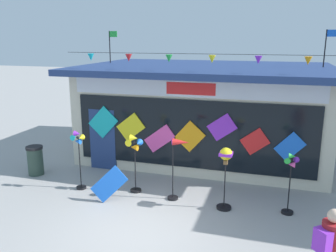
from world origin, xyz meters
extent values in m
plane|color=#9E9B99|center=(0.00, 0.00, 0.00)|extent=(80.00, 80.00, 0.00)
cube|color=beige|center=(0.35, 6.02, 1.55)|extent=(8.14, 5.19, 3.10)
cube|color=navy|center=(0.35, 5.63, 3.20)|extent=(8.54, 5.98, 0.20)
cube|color=silver|center=(0.35, 3.38, 2.79)|extent=(7.49, 0.08, 0.51)
cube|color=red|center=(0.35, 3.35, 2.79)|extent=(1.47, 0.04, 0.36)
cube|color=black|center=(0.35, 3.39, 1.40)|extent=(7.33, 0.06, 2.11)
cube|color=navy|center=(-2.58, 3.39, 1.00)|extent=(0.90, 0.07, 2.00)
cube|color=#19B7BC|center=(-2.51, 3.33, 1.60)|extent=(1.06, 0.03, 1.07)
cube|color=yellow|center=(-1.56, 3.33, 1.51)|extent=(0.98, 0.03, 0.95)
cube|color=#EA4CA3|center=(-0.61, 3.33, 1.21)|extent=(1.03, 0.03, 0.94)
cube|color=orange|center=(0.35, 3.33, 1.35)|extent=(0.97, 0.03, 0.98)
cube|color=purple|center=(1.30, 3.33, 1.71)|extent=(0.90, 0.03, 0.86)
cube|color=red|center=(2.26, 3.33, 1.35)|extent=(0.86, 0.03, 0.83)
cube|color=blue|center=(3.21, 3.33, 1.29)|extent=(0.87, 0.03, 0.88)
cylinder|color=black|center=(0.35, 3.22, 3.80)|extent=(7.81, 0.01, 0.01)
cone|color=#19B7BC|center=(-2.77, 3.22, 3.66)|extent=(0.20, 0.20, 0.22)
cone|color=red|center=(-1.52, 3.22, 3.66)|extent=(0.20, 0.20, 0.22)
cone|color=green|center=(-0.28, 3.22, 3.66)|extent=(0.20, 0.20, 0.22)
cone|color=yellow|center=(0.97, 3.22, 3.66)|extent=(0.20, 0.20, 0.22)
cone|color=purple|center=(2.22, 3.22, 3.66)|extent=(0.20, 0.20, 0.22)
cone|color=orange|center=(3.47, 3.22, 3.66)|extent=(0.20, 0.20, 0.22)
cylinder|color=black|center=(-3.47, 6.02, 3.89)|extent=(0.04, 0.04, 1.19)
cube|color=green|center=(-3.31, 6.02, 4.37)|extent=(0.32, 0.02, 0.22)
cylinder|color=black|center=(4.17, 6.02, 3.90)|extent=(0.04, 0.04, 1.20)
cube|color=blue|center=(4.33, 6.02, 4.38)|extent=(0.32, 0.02, 0.22)
cylinder|color=black|center=(-2.47, 1.71, 0.03)|extent=(0.28, 0.28, 0.06)
cylinder|color=black|center=(-2.47, 1.71, 0.77)|extent=(0.03, 0.03, 1.54)
cylinder|color=black|center=(-2.47, 1.67, 1.54)|extent=(0.06, 0.04, 0.06)
cone|color=yellow|center=(-2.36, 1.67, 1.54)|extent=(0.16, 0.17, 0.16)
cone|color=purple|center=(-2.47, 1.67, 1.65)|extent=(0.17, 0.16, 0.16)
cone|color=#19B7BC|center=(-2.58, 1.67, 1.54)|extent=(0.16, 0.17, 0.16)
cone|color=blue|center=(-2.47, 1.67, 1.43)|extent=(0.17, 0.16, 0.16)
cylinder|color=black|center=(-0.89, 1.97, 0.03)|extent=(0.31, 0.31, 0.06)
cylinder|color=black|center=(-0.89, 1.97, 0.73)|extent=(0.03, 0.03, 1.45)
cylinder|color=black|center=(-0.89, 1.93, 1.45)|extent=(0.06, 0.04, 0.06)
cone|color=blue|center=(-0.75, 1.93, 1.45)|extent=(0.19, 0.20, 0.19)
cone|color=yellow|center=(-0.89, 1.93, 1.58)|extent=(0.20, 0.19, 0.19)
cone|color=yellow|center=(-1.02, 1.93, 1.45)|extent=(0.19, 0.20, 0.19)
cone|color=orange|center=(-0.89, 1.93, 1.32)|extent=(0.20, 0.19, 0.19)
cylinder|color=black|center=(0.25, 1.80, 0.03)|extent=(0.29, 0.29, 0.06)
cylinder|color=black|center=(0.25, 1.80, 0.81)|extent=(0.03, 0.03, 1.62)
cone|color=red|center=(0.47, 1.80, 1.62)|extent=(0.45, 0.22, 0.18)
cylinder|color=purple|center=(0.25, 1.80, 1.62)|extent=(0.03, 0.16, 0.16)
cylinder|color=black|center=(1.66, 1.64, 0.03)|extent=(0.38, 0.38, 0.06)
cylinder|color=black|center=(1.66, 1.64, 0.65)|extent=(0.03, 0.03, 1.31)
sphere|color=yellow|center=(1.66, 1.64, 1.46)|extent=(0.31, 0.31, 0.31)
cube|color=purple|center=(1.66, 1.64, 1.46)|extent=(0.32, 0.32, 0.07)
cube|color=brown|center=(1.66, 1.64, 1.25)|extent=(0.10, 0.10, 0.10)
cylinder|color=black|center=(3.20, 1.84, 0.03)|extent=(0.29, 0.29, 0.06)
cylinder|color=black|center=(3.20, 1.84, 0.70)|extent=(0.03, 0.03, 1.40)
cylinder|color=black|center=(3.20, 1.80, 1.40)|extent=(0.06, 0.04, 0.06)
cone|color=purple|center=(3.30, 1.80, 1.40)|extent=(0.15, 0.16, 0.15)
cone|color=green|center=(3.20, 1.80, 1.50)|extent=(0.16, 0.15, 0.15)
cone|color=green|center=(3.10, 1.80, 1.40)|extent=(0.15, 0.16, 0.15)
cone|color=#EA4CA3|center=(3.20, 1.80, 1.30)|extent=(0.16, 0.15, 0.15)
cylinder|color=maroon|center=(3.71, -1.23, 1.16)|extent=(0.34, 0.34, 0.60)
sphere|color=beige|center=(3.71, -1.23, 1.57)|extent=(0.22, 0.22, 0.22)
cube|color=purple|center=(3.56, -1.36, 1.19)|extent=(0.29, 0.30, 0.38)
cylinder|color=#2D4238|center=(-4.41, 2.29, 0.42)|extent=(0.48, 0.48, 0.85)
cylinder|color=black|center=(-4.41, 2.29, 0.89)|extent=(0.52, 0.52, 0.08)
cube|color=blue|center=(-1.30, 1.16, 0.50)|extent=(1.00, 0.26, 1.00)
camera|label=1|loc=(2.69, -6.77, 4.24)|focal=38.25mm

